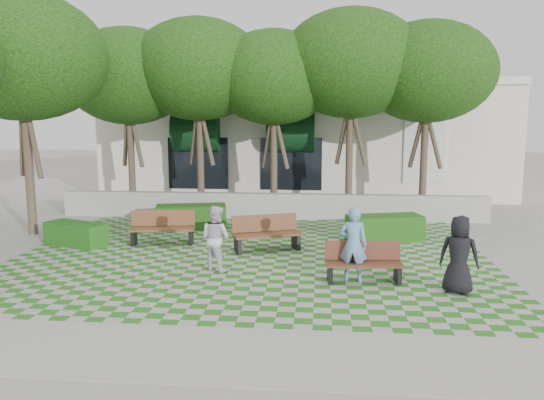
# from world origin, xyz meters

# --- Properties ---
(ground) EXTENTS (90.00, 90.00, 0.00)m
(ground) POSITION_xyz_m (0.00, 0.00, 0.00)
(ground) COLOR gray
(ground) RESTS_ON ground
(lawn) EXTENTS (12.00, 12.00, 0.00)m
(lawn) POSITION_xyz_m (0.00, 1.00, 0.01)
(lawn) COLOR #2B721E
(lawn) RESTS_ON ground
(sidewalk_south) EXTENTS (16.00, 2.00, 0.01)m
(sidewalk_south) POSITION_xyz_m (0.00, -4.70, 0.01)
(sidewalk_south) COLOR #9E9B93
(sidewalk_south) RESTS_ON ground
(retaining_wall) EXTENTS (15.00, 0.36, 0.90)m
(retaining_wall) POSITION_xyz_m (0.00, 6.20, 0.45)
(retaining_wall) COLOR #9E9B93
(retaining_wall) RESTS_ON ground
(bench_east) EXTENTS (1.68, 0.67, 0.87)m
(bench_east) POSITION_xyz_m (2.72, -0.87, 0.42)
(bench_east) COLOR #4F291B
(bench_east) RESTS_ON ground
(bench_mid) EXTENTS (1.91, 1.24, 0.95)m
(bench_mid) POSITION_xyz_m (0.34, 1.65, 0.46)
(bench_mid) COLOR brown
(bench_mid) RESTS_ON ground
(bench_west) EXTENTS (1.86, 0.86, 0.94)m
(bench_west) POSITION_xyz_m (-2.66, 2.12, 0.45)
(bench_west) COLOR brown
(bench_west) RESTS_ON ground
(hedge_east) EXTENTS (2.29, 1.39, 0.75)m
(hedge_east) POSITION_xyz_m (3.62, 3.10, 0.37)
(hedge_east) COLOR #1C4B14
(hedge_east) RESTS_ON ground
(hedge_midleft) EXTENTS (2.34, 1.37, 0.77)m
(hedge_midleft) POSITION_xyz_m (-2.37, 4.26, 0.38)
(hedge_midleft) COLOR #1B4512
(hedge_midleft) RESTS_ON ground
(hedge_west) EXTENTS (1.95, 1.35, 0.63)m
(hedge_west) POSITION_xyz_m (-5.04, 1.77, 0.32)
(hedge_west) COLOR #1A5115
(hedge_west) RESTS_ON ground
(person_blue) EXTENTS (0.67, 0.51, 1.66)m
(person_blue) POSITION_xyz_m (2.49, -0.90, 0.83)
(person_blue) COLOR #688DBD
(person_blue) RESTS_ON ground
(person_dark) EXTENTS (0.91, 0.75, 1.61)m
(person_dark) POSITION_xyz_m (4.57, -1.49, 0.80)
(person_dark) COLOR black
(person_dark) RESTS_ON ground
(person_white) EXTENTS (0.93, 0.86, 1.53)m
(person_white) POSITION_xyz_m (-0.65, -0.31, 0.77)
(person_white) COLOR silver
(person_white) RESTS_ON ground
(tree_row) EXTENTS (17.70, 13.40, 7.41)m
(tree_row) POSITION_xyz_m (-1.86, 5.95, 5.18)
(tree_row) COLOR #47382B
(tree_row) RESTS_ON ground
(building) EXTENTS (18.00, 8.92, 5.15)m
(building) POSITION_xyz_m (0.93, 14.08, 2.52)
(building) COLOR silver
(building) RESTS_ON ground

